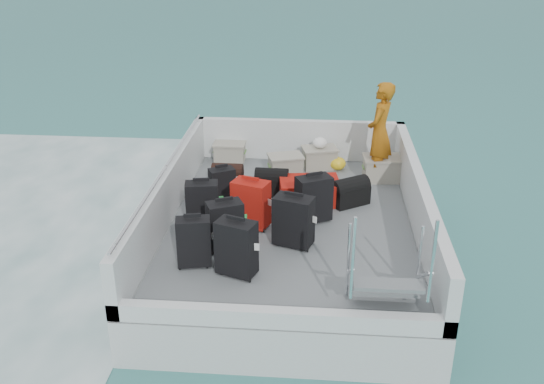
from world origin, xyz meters
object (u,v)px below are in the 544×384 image
(suitcase_0, at_px, (194,243))
(crate_2, at_px, (319,158))
(passenger, at_px, (380,133))
(suitcase_3, at_px, (236,249))
(suitcase_6, at_px, (293,221))
(suitcase_8, at_px, (309,191))
(suitcase_2, at_px, (222,186))
(crate_3, at_px, (383,169))
(suitcase_7, at_px, (314,199))
(crate_1, at_px, (286,166))
(suitcase_5, at_px, (251,204))
(suitcase_1, at_px, (202,205))
(suitcase_4, at_px, (225,226))
(crate_0, at_px, (230,153))

(suitcase_0, height_order, crate_2, suitcase_0)
(passenger, bearing_deg, suitcase_0, -18.33)
(suitcase_3, height_order, suitcase_6, suitcase_3)
(suitcase_6, height_order, suitcase_8, suitcase_6)
(suitcase_2, xyz_separation_m, crate_3, (2.44, 1.05, -0.09))
(suitcase_7, relative_size, crate_1, 1.28)
(suitcase_7, xyz_separation_m, passenger, (0.99, 1.54, 0.47))
(suitcase_7, relative_size, crate_3, 1.11)
(suitcase_8, xyz_separation_m, passenger, (1.06, 0.90, 0.63))
(suitcase_3, bearing_deg, suitcase_5, 109.03)
(suitcase_0, relative_size, suitcase_3, 0.91)
(suitcase_8, bearing_deg, crate_2, -13.17)
(suitcase_7, bearing_deg, crate_1, 79.78)
(suitcase_8, height_order, passenger, passenger)
(suitcase_1, distance_m, suitcase_8, 1.71)
(suitcase_0, height_order, suitcase_3, suitcase_3)
(suitcase_4, bearing_deg, suitcase_8, 31.54)
(suitcase_1, bearing_deg, suitcase_3, -71.29)
(crate_0, distance_m, passenger, 2.65)
(suitcase_5, height_order, crate_0, suitcase_5)
(suitcase_4, height_order, passenger, passenger)
(suitcase_0, relative_size, suitcase_1, 0.97)
(suitcase_5, bearing_deg, crate_2, 87.64)
(suitcase_7, relative_size, passenger, 0.41)
(suitcase_1, bearing_deg, suitcase_2, 70.95)
(crate_1, height_order, passenger, passenger)
(suitcase_2, bearing_deg, suitcase_3, -104.16)
(suitcase_1, height_order, suitcase_8, suitcase_1)
(suitcase_0, bearing_deg, suitcase_3, -27.17)
(crate_2, bearing_deg, suitcase_8, -95.58)
(suitcase_0, xyz_separation_m, passenger, (2.40, 2.86, 0.49))
(suitcase_0, height_order, suitcase_4, suitcase_4)
(suitcase_1, height_order, suitcase_4, suitcase_1)
(suitcase_1, xyz_separation_m, suitcase_3, (0.62, -1.18, 0.02))
(suitcase_1, bearing_deg, suitcase_6, -27.29)
(passenger, bearing_deg, crate_0, -82.93)
(suitcase_7, xyz_separation_m, crate_2, (0.06, 2.02, -0.17))
(suitcase_3, distance_m, suitcase_8, 2.27)
(suitcase_3, bearing_deg, suitcase_2, 123.98)
(suitcase_1, relative_size, suitcase_3, 0.94)
(suitcase_1, bearing_deg, crate_2, 46.88)
(crate_0, bearing_deg, crate_2, -5.96)
(suitcase_5, bearing_deg, suitcase_0, -97.70)
(suitcase_1, xyz_separation_m, suitcase_5, (0.65, 0.07, 0.01))
(suitcase_1, bearing_deg, suitcase_0, -94.24)
(crate_3, bearing_deg, suitcase_5, -137.04)
(suitcase_3, xyz_separation_m, suitcase_8, (0.80, 2.12, -0.17))
(suitcase_1, relative_size, suitcase_7, 0.99)
(suitcase_0, height_order, suitcase_6, suitcase_6)
(suitcase_5, bearing_deg, crate_1, 98.80)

